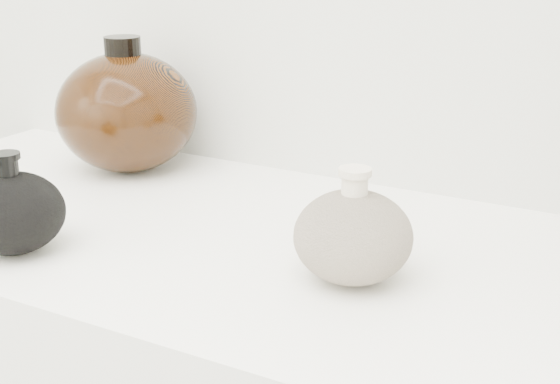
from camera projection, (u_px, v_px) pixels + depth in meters
The scene contains 3 objects.
black_gourd_vase at pixel (12, 212), 0.86m from camera, with size 0.14×0.14×0.11m.
cream_gourd_vase at pixel (353, 236), 0.79m from camera, with size 0.16×0.16×0.12m.
left_round_pot at pixel (127, 112), 1.13m from camera, with size 0.26×0.26×0.20m.
Camera 1 is at (0.43, 0.23, 1.25)m, focal length 50.00 mm.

